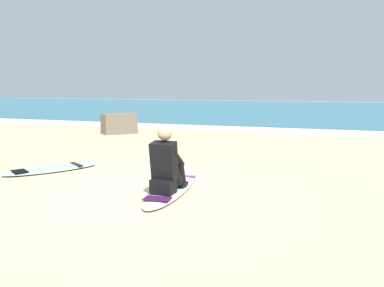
{
  "coord_description": "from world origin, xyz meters",
  "views": [
    {
      "loc": [
        2.51,
        -5.15,
        1.56
      ],
      "look_at": [
        0.11,
        1.54,
        0.55
      ],
      "focal_mm": 37.34,
      "sensor_mm": 36.0,
      "label": 1
    }
  ],
  "objects": [
    {
      "name": "ground_plane",
      "position": [
        0.0,
        0.0,
        0.0
      ],
      "size": [
        80.0,
        80.0,
        0.0
      ],
      "primitive_type": "plane",
      "color": "#CCB584"
    },
    {
      "name": "sea",
      "position": [
        0.0,
        22.49,
        0.05
      ],
      "size": [
        80.0,
        28.0,
        0.1
      ],
      "primitive_type": "cube",
      "color": "teal",
      "rests_on": "ground"
    },
    {
      "name": "breaking_foam",
      "position": [
        0.0,
        8.79,
        0.06
      ],
      "size": [
        80.0,
        0.9,
        0.11
      ],
      "primitive_type": "cube",
      "color": "white",
      "rests_on": "ground"
    },
    {
      "name": "surfboard_main",
      "position": [
        0.21,
        0.34,
        0.04
      ],
      "size": [
        0.82,
        2.42,
        0.08
      ],
      "color": "silver",
      "rests_on": "ground"
    },
    {
      "name": "surfer_seated",
      "position": [
        0.27,
        0.0,
        0.44
      ],
      "size": [
        0.37,
        0.7,
        0.95
      ],
      "color": "black",
      "rests_on": "surfboard_main"
    },
    {
      "name": "surfboard_spare_near",
      "position": [
        -2.45,
        0.84,
        0.04
      ],
      "size": [
        1.37,
        1.77,
        0.08
      ],
      "color": "#9ED1E5",
      "rests_on": "ground"
    },
    {
      "name": "shoreline_rock",
      "position": [
        -4.31,
        6.59,
        0.34
      ],
      "size": [
        1.2,
        1.24,
        0.67
      ],
      "primitive_type": "cube",
      "rotation": [
        0.0,
        0.0,
        0.84
      ],
      "color": "#756656",
      "rests_on": "ground"
    }
  ]
}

